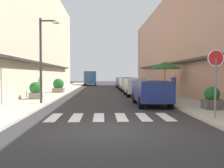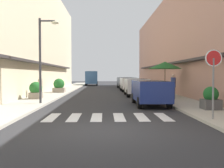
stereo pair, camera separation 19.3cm
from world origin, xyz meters
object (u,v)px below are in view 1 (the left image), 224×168
object	(u,v)px
round_street_sign	(216,66)
planter_corner	(212,98)
street_lamp	(44,51)
parked_car_far	(129,83)
cafe_umbrella	(165,65)
parked_car_distant	(124,81)
pedestrian_walking_near	(40,86)
parked_car_near	(151,90)
pedestrian_walking_far	(173,86)
parked_car_mid	(136,85)
planter_far	(58,86)
planter_midblock	(36,90)
delivery_van	(90,77)

from	to	relation	value
round_street_sign	planter_corner	distance (m)	3.32
round_street_sign	street_lamp	xyz separation A→B (m)	(-7.73, 5.78, 1.06)
parked_car_far	cafe_umbrella	xyz separation A→B (m)	(1.99, -8.04, 1.60)
parked_car_far	street_lamp	world-z (taller)	street_lamp
parked_car_distant	pedestrian_walking_near	bearing A→B (deg)	-118.94
cafe_umbrella	pedestrian_walking_near	xyz separation A→B (m)	(-9.54, 0.10, -1.59)
street_lamp	planter_corner	bearing A→B (deg)	-18.86
parked_car_near	pedestrian_walking_far	distance (m)	3.30
parked_car_mid	parked_car_far	world-z (taller)	same
street_lamp	pedestrian_walking_near	size ratio (longest dim) A/B	3.23
street_lamp	planter_far	size ratio (longest dim) A/B	3.81
parked_car_near	planter_far	xyz separation A→B (m)	(-7.01, 9.87, -0.19)
street_lamp	planter_corner	size ratio (longest dim) A/B	4.49
street_lamp	cafe_umbrella	xyz separation A→B (m)	(8.25, 4.31, -0.69)
street_lamp	parked_car_far	bearing A→B (deg)	63.10
parked_car_near	pedestrian_walking_near	bearing A→B (deg)	146.98
street_lamp	planter_corner	world-z (taller)	street_lamp
planter_corner	planter_midblock	distance (m)	11.58
delivery_van	planter_corner	world-z (taller)	delivery_van
pedestrian_walking_near	parked_car_distant	bearing A→B (deg)	173.29
round_street_sign	planter_midblock	size ratio (longest dim) A/B	2.21
round_street_sign	planter_far	xyz separation A→B (m)	(-8.48, 15.15, -1.41)
parked_car_near	pedestrian_walking_far	bearing A→B (deg)	51.82
parked_car_far	round_street_sign	bearing A→B (deg)	-85.37
parked_car_near	parked_car_far	distance (m)	12.85
parked_car_near	delivery_van	world-z (taller)	delivery_van
pedestrian_walking_far	planter_midblock	bearing A→B (deg)	-149.68
parked_car_near	parked_car_far	world-z (taller)	same
parked_car_mid	street_lamp	world-z (taller)	street_lamp
planter_midblock	planter_corner	bearing A→B (deg)	-30.11
parked_car_mid	delivery_van	bearing A→B (deg)	102.34
delivery_van	planter_far	bearing A→B (deg)	-96.38
parked_car_distant	street_lamp	world-z (taller)	street_lamp
cafe_umbrella	planter_corner	world-z (taller)	cafe_umbrella
planter_midblock	pedestrian_walking_near	size ratio (longest dim) A/B	0.77
parked_car_mid	cafe_umbrella	bearing A→B (deg)	-45.40
street_lamp	cafe_umbrella	bearing A→B (deg)	27.58
cafe_umbrella	pedestrian_walking_near	size ratio (longest dim) A/B	1.73
parked_car_far	parked_car_near	bearing A→B (deg)	-90.00
street_lamp	planter_midblock	world-z (taller)	street_lamp
delivery_van	street_lamp	bearing A→B (deg)	-92.80
parked_car_mid	delivery_van	xyz separation A→B (m)	(-4.86, 22.24, 0.48)
parked_car_distant	pedestrian_walking_far	bearing A→B (deg)	-82.72
planter_corner	parked_car_distant	bearing A→B (deg)	96.86
parked_car_distant	planter_far	world-z (taller)	parked_car_distant
street_lamp	pedestrian_walking_far	world-z (taller)	street_lamp
parked_car_far	planter_far	size ratio (longest dim) A/B	3.11
street_lamp	delivery_van	bearing A→B (deg)	87.20
street_lamp	parked_car_mid	bearing A→B (deg)	45.27
planter_midblock	round_street_sign	bearing A→B (deg)	-43.78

